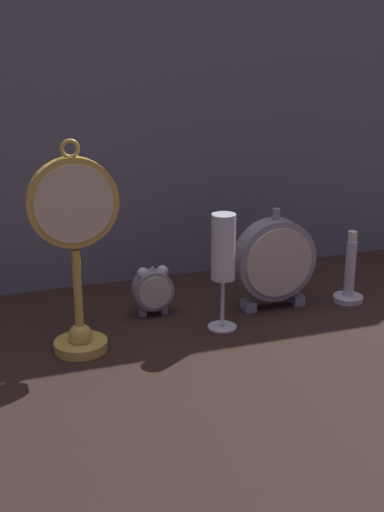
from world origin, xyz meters
name	(u,v)px	position (x,y,z in m)	size (l,w,h in m)	color
ground_plane	(208,340)	(0.00, 0.00, 0.00)	(4.00, 4.00, 0.00)	black
fabric_backdrop_drape	(150,94)	(0.00, 0.33, 0.37)	(1.72, 0.01, 0.75)	slate
pocket_watch_on_stand	(76,249)	(-0.21, 0.03, 0.17)	(0.14, 0.09, 0.34)	gold
alarm_clock_twin_bell	(153,288)	(-0.06, 0.13, 0.05)	(0.07, 0.03, 0.09)	gray
mantel_clock_silver	(275,260)	(0.16, 0.09, 0.09)	(0.15, 0.04, 0.19)	gray
champagne_flute	(223,255)	(0.04, 0.04, 0.13)	(0.05, 0.05, 0.21)	silver
brass_candlestick	(349,279)	(0.31, 0.08, 0.05)	(0.06, 0.06, 0.14)	silver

